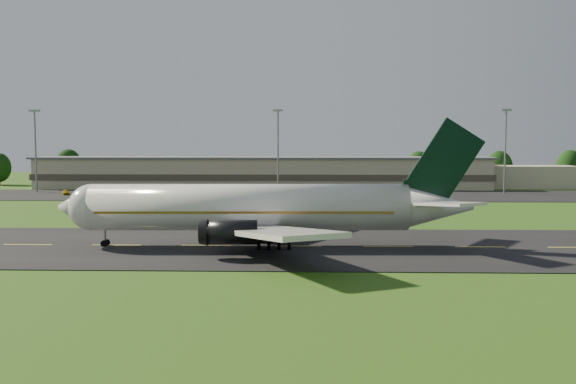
{
  "coord_description": "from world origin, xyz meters",
  "views": [
    {
      "loc": [
        12.26,
        -76.64,
        12.84
      ],
      "look_at": [
        9.67,
        8.0,
        6.0
      ],
      "focal_mm": 40.0,
      "sensor_mm": 36.0,
      "label": 1
    }
  ],
  "objects_px": {
    "light_mast_east": "(505,141)",
    "service_vehicle_d": "(407,193)",
    "airliner": "(257,208)",
    "light_mast_west": "(35,141)",
    "service_vehicle_c": "(291,191)",
    "terminal": "(286,173)",
    "service_vehicle_b": "(217,191)",
    "service_vehicle_a": "(66,192)",
    "light_mast_centre": "(278,141)"
  },
  "relations": [
    {
      "from": "light_mast_east",
      "to": "service_vehicle_d",
      "type": "distance_m",
      "value": 29.32
    },
    {
      "from": "airliner",
      "to": "light_mast_east",
      "type": "distance_m",
      "value": 96.77
    },
    {
      "from": "light_mast_west",
      "to": "service_vehicle_c",
      "type": "height_order",
      "value": "light_mast_west"
    },
    {
      "from": "terminal",
      "to": "light_mast_west",
      "type": "xyz_separation_m",
      "value": [
        -61.4,
        -16.18,
        8.75
      ]
    },
    {
      "from": "light_mast_west",
      "to": "light_mast_east",
      "type": "bearing_deg",
      "value": 0.0
    },
    {
      "from": "terminal",
      "to": "light_mast_west",
      "type": "relative_size",
      "value": 7.13
    },
    {
      "from": "service_vehicle_c",
      "to": "airliner",
      "type": "bearing_deg",
      "value": -90.37
    },
    {
      "from": "airliner",
      "to": "light_mast_east",
      "type": "bearing_deg",
      "value": 54.29
    },
    {
      "from": "service_vehicle_b",
      "to": "service_vehicle_c",
      "type": "xyz_separation_m",
      "value": [
        17.66,
        1.1,
        -0.02
      ]
    },
    {
      "from": "light_mast_east",
      "to": "service_vehicle_d",
      "type": "bearing_deg",
      "value": -159.3
    },
    {
      "from": "terminal",
      "to": "service_vehicle_c",
      "type": "height_order",
      "value": "terminal"
    },
    {
      "from": "light_mast_east",
      "to": "terminal",
      "type": "bearing_deg",
      "value": 163.2
    },
    {
      "from": "service_vehicle_a",
      "to": "terminal",
      "type": "bearing_deg",
      "value": -2.91
    },
    {
      "from": "service_vehicle_b",
      "to": "service_vehicle_d",
      "type": "distance_m",
      "value": 44.53
    },
    {
      "from": "light_mast_east",
      "to": "light_mast_west",
      "type": "bearing_deg",
      "value": 180.0
    },
    {
      "from": "light_mast_centre",
      "to": "service_vehicle_b",
      "type": "height_order",
      "value": "light_mast_centre"
    },
    {
      "from": "service_vehicle_a",
      "to": "service_vehicle_b",
      "type": "relative_size",
      "value": 0.78
    },
    {
      "from": "service_vehicle_a",
      "to": "service_vehicle_d",
      "type": "height_order",
      "value": "service_vehicle_d"
    },
    {
      "from": "terminal",
      "to": "service_vehicle_a",
      "type": "distance_m",
      "value": 56.68
    },
    {
      "from": "light_mast_east",
      "to": "service_vehicle_b",
      "type": "xyz_separation_m",
      "value": [
        -69.37,
        -5.42,
        -11.91
      ]
    },
    {
      "from": "light_mast_west",
      "to": "light_mast_centre",
      "type": "height_order",
      "value": "same"
    },
    {
      "from": "light_mast_east",
      "to": "service_vehicle_a",
      "type": "relative_size",
      "value": 5.92
    },
    {
      "from": "light_mast_west",
      "to": "service_vehicle_a",
      "type": "relative_size",
      "value": 5.92
    },
    {
      "from": "light_mast_centre",
      "to": "service_vehicle_c",
      "type": "relative_size",
      "value": 4.03
    },
    {
      "from": "light_mast_west",
      "to": "service_vehicle_c",
      "type": "distance_m",
      "value": 64.54
    },
    {
      "from": "airliner",
      "to": "service_vehicle_b",
      "type": "height_order",
      "value": "airliner"
    },
    {
      "from": "terminal",
      "to": "service_vehicle_d",
      "type": "bearing_deg",
      "value": -41.91
    },
    {
      "from": "service_vehicle_d",
      "to": "terminal",
      "type": "bearing_deg",
      "value": 53.15
    },
    {
      "from": "airliner",
      "to": "service_vehicle_c",
      "type": "height_order",
      "value": "airliner"
    },
    {
      "from": "airliner",
      "to": "service_vehicle_b",
      "type": "relative_size",
      "value": 11.68
    },
    {
      "from": "airliner",
      "to": "service_vehicle_d",
      "type": "height_order",
      "value": "airliner"
    },
    {
      "from": "terminal",
      "to": "light_mast_west",
      "type": "height_order",
      "value": "light_mast_west"
    },
    {
      "from": "light_mast_east",
      "to": "service_vehicle_a",
      "type": "xyz_separation_m",
      "value": [
        -104.54,
        -8.45,
        -12.05
      ]
    },
    {
      "from": "service_vehicle_a",
      "to": "service_vehicle_c",
      "type": "xyz_separation_m",
      "value": [
        52.82,
        4.13,
        0.12
      ]
    },
    {
      "from": "terminal",
      "to": "light_mast_west",
      "type": "bearing_deg",
      "value": -165.24
    },
    {
      "from": "service_vehicle_b",
      "to": "service_vehicle_d",
      "type": "xyz_separation_m",
      "value": [
        44.34,
        -4.03,
        -0.08
      ]
    },
    {
      "from": "terminal",
      "to": "service_vehicle_d",
      "type": "relative_size",
      "value": 32.93
    },
    {
      "from": "light_mast_west",
      "to": "light_mast_east",
      "type": "distance_m",
      "value": 115.0
    },
    {
      "from": "airliner",
      "to": "service_vehicle_a",
      "type": "height_order",
      "value": "airliner"
    },
    {
      "from": "light_mast_west",
      "to": "service_vehicle_b",
      "type": "relative_size",
      "value": 4.64
    },
    {
      "from": "light_mast_east",
      "to": "service_vehicle_b",
      "type": "relative_size",
      "value": 4.64
    },
    {
      "from": "light_mast_east",
      "to": "service_vehicle_c",
      "type": "bearing_deg",
      "value": -175.22
    },
    {
      "from": "light_mast_east",
      "to": "service_vehicle_c",
      "type": "distance_m",
      "value": 53.25
    },
    {
      "from": "airliner",
      "to": "service_vehicle_b",
      "type": "distance_m",
      "value": 76.24
    },
    {
      "from": "service_vehicle_a",
      "to": "service_vehicle_c",
      "type": "distance_m",
      "value": 52.98
    },
    {
      "from": "light_mast_west",
      "to": "light_mast_centre",
      "type": "bearing_deg",
      "value": 0.0
    },
    {
      "from": "service_vehicle_a",
      "to": "light_mast_east",
      "type": "bearing_deg",
      "value": -24.09
    },
    {
      "from": "service_vehicle_a",
      "to": "service_vehicle_c",
      "type": "bearing_deg",
      "value": -24.25
    },
    {
      "from": "light_mast_centre",
      "to": "service_vehicle_a",
      "type": "relative_size",
      "value": 5.92
    },
    {
      "from": "service_vehicle_c",
      "to": "service_vehicle_d",
      "type": "xyz_separation_m",
      "value": [
        26.69,
        -5.14,
        -0.06
      ]
    }
  ]
}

